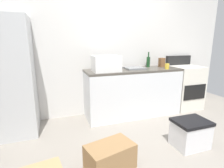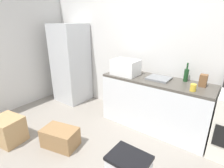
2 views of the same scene
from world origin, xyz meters
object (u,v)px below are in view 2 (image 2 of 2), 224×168
(microwave, at_px, (126,67))
(knife_block, at_px, (203,81))
(refrigerator, at_px, (71,64))
(cardboard_box_medium, at_px, (60,137))
(cardboard_box_large, at_px, (8,130))
(coffee_mug, at_px, (193,88))
(wine_bottle, at_px, (186,75))

(microwave, bearing_deg, knife_block, 7.73)
(microwave, bearing_deg, refrigerator, 179.02)
(refrigerator, distance_m, microwave, 1.50)
(microwave, relative_size, cardboard_box_medium, 0.88)
(refrigerator, distance_m, knife_block, 2.73)
(microwave, distance_m, knife_block, 1.24)
(knife_block, relative_size, cardboard_box_large, 0.40)
(microwave, height_order, knife_block, microwave)
(microwave, distance_m, coffee_mug, 1.17)
(refrigerator, distance_m, cardboard_box_large, 1.86)
(wine_bottle, bearing_deg, refrigerator, -174.77)
(coffee_mug, bearing_deg, microwave, 174.57)
(coffee_mug, height_order, cardboard_box_large, coffee_mug)
(knife_block, bearing_deg, coffee_mug, -104.13)
(refrigerator, xyz_separation_m, wine_bottle, (2.47, 0.23, 0.13))
(refrigerator, bearing_deg, microwave, -0.98)
(wine_bottle, relative_size, coffee_mug, 3.00)
(coffee_mug, xyz_separation_m, cardboard_box_medium, (-1.51, -1.14, -0.80))
(cardboard_box_large, bearing_deg, wine_bottle, 42.85)
(wine_bottle, height_order, knife_block, wine_bottle)
(microwave, height_order, wine_bottle, wine_bottle)
(refrigerator, relative_size, knife_block, 9.77)
(coffee_mug, xyz_separation_m, knife_block, (0.07, 0.28, 0.04))
(microwave, height_order, coffee_mug, microwave)
(refrigerator, bearing_deg, cardboard_box_large, -76.68)
(cardboard_box_large, bearing_deg, cardboard_box_medium, 29.10)
(knife_block, height_order, cardboard_box_large, knife_block)
(wine_bottle, relative_size, knife_block, 1.67)
(refrigerator, xyz_separation_m, cardboard_box_medium, (1.14, -1.28, -0.73))
(wine_bottle, distance_m, knife_block, 0.28)
(coffee_mug, relative_size, cardboard_box_medium, 0.19)
(knife_block, bearing_deg, cardboard_box_large, -141.79)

